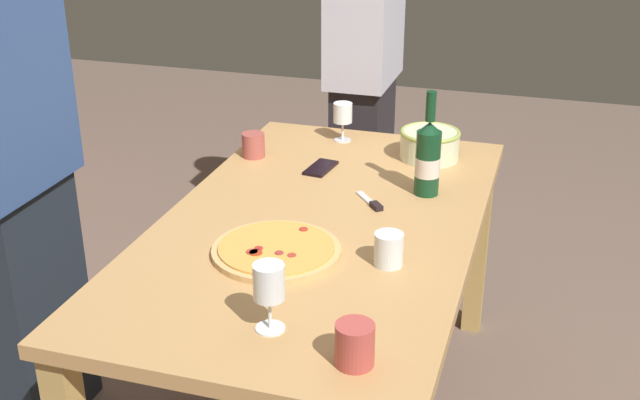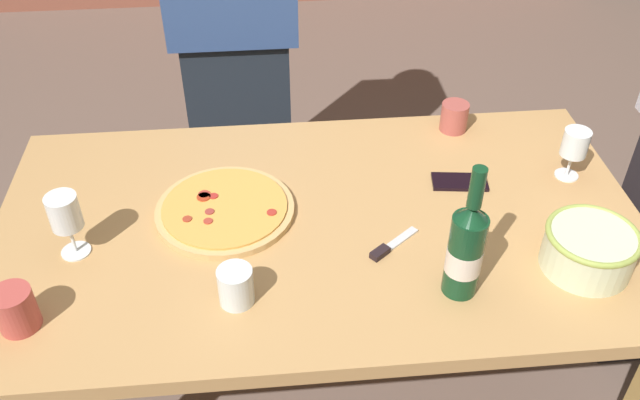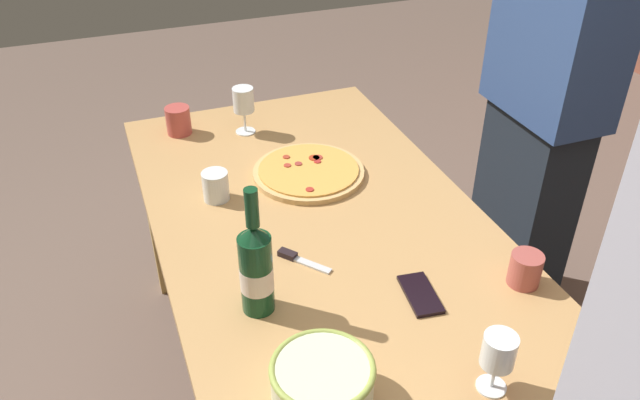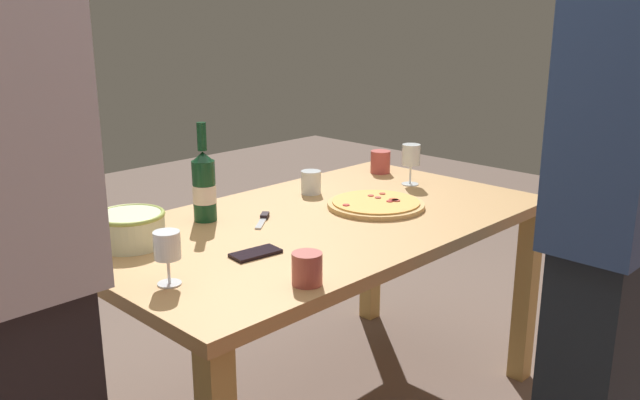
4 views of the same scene
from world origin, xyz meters
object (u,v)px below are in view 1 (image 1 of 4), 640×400
Objects in this scene: wine_bottle at (428,157)px; person_host at (8,178)px; serving_bowl at (430,143)px; cup_spare at (253,145)px; cell_phone at (321,168)px; wine_glass_by_bottle at (269,284)px; cup_ceramic at (355,345)px; pizza_knife at (372,203)px; dining_table at (320,249)px; person_guest_left at (364,73)px; pizza at (276,250)px; wine_glass_near_pizza at (343,115)px; cup_amber at (389,249)px.

wine_bottle is 0.20× the size of person_host.
cup_spare is (-0.16, 0.59, -0.01)m from serving_bowl.
wine_glass_by_bottle is at bearing 107.40° from cell_phone.
cup_ceramic is at bearing -149.04° from cup_spare.
serving_bowl reaches higher than pizza_knife.
person_host is at bearing 113.22° from wine_bottle.
dining_table is 0.92× the size of person_guest_left.
cell_phone is at bearing -100.05° from cup_spare.
pizza_knife is (0.38, -0.17, -0.01)m from pizza.
dining_table is 7.69× the size of serving_bowl.
wine_bottle is 2.50× the size of pizza_knife.
cup_ceramic is 1.25m from person_host.
person_guest_left reaches higher than cell_phone.
cup_spare is at bearing 23.21° from wine_glass_by_bottle.
cup_spare reaches higher than dining_table.
wine_glass_by_bottle is 0.74m from pizza_knife.
wine_glass_near_pizza reaches higher than dining_table.
person_host is at bearing 139.00° from wine_glass_near_pizza.
person_guest_left is (1.69, 0.21, 0.02)m from wine_glass_by_bottle.
wine_bottle is at bearing 0.98° from cup_ceramic.
wine_bottle is 0.92m from person_guest_left.
wine_glass_near_pizza is 1.08× the size of pizza_knife.
pizza_knife is (-0.52, -0.24, -0.09)m from wine_glass_near_pizza.
wine_bottle is 3.43× the size of cup_ceramic.
serving_bowl reaches higher than cup_amber.
pizza_knife is (-0.13, 0.14, -0.11)m from wine_bottle.
wine_glass_near_pizza is 1.61× the size of cup_amber.
wine_bottle reaches higher than pizza_knife.
serving_bowl is 1.27× the size of wine_glass_by_bottle.
serving_bowl is at bearing 2.36° from cup_amber.
cell_phone is 0.09× the size of person_host.
pizza_knife is at bearing -119.36° from cup_spare.
serving_bowl is at bearing 27.34° from person_guest_left.
cup_ceramic reaches higher than dining_table.
person_host is (-0.64, 0.52, 0.06)m from cup_spare.
dining_table is 9.74× the size of wine_glass_by_bottle.
person_host is at bearing 109.68° from pizza_knife.
wine_glass_near_pizza is 0.99× the size of cell_phone.
wine_bottle is at bearing -102.82° from cup_spare.
cup_amber is at bearing -84.19° from pizza.
cup_amber is 1.37m from person_guest_left.
pizza is 1.35m from person_guest_left.
cup_amber is 0.38m from pizza_knife.
cup_ceramic is at bearing 117.80° from cell_phone.
cup_ceramic is 0.73× the size of pizza_knife.
dining_table is 11.11× the size of cell_phone.
cup_ceramic is 0.06× the size of person_host.
pizza is 2.62× the size of pizza_knife.
cup_amber is (0.38, -0.19, -0.07)m from wine_glass_by_bottle.
cell_phone is (-0.05, -0.26, -0.04)m from cup_spare.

